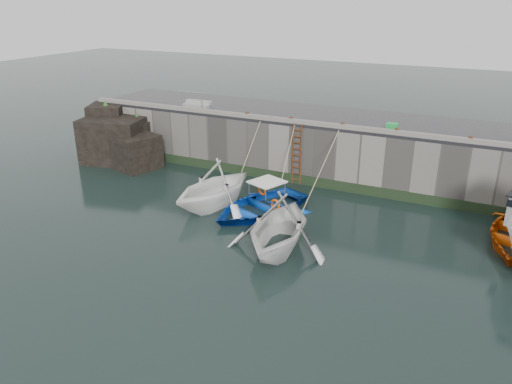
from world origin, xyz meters
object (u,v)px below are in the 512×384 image
at_px(ladder, 297,155).
at_px(bollard_b, 291,119).
at_px(boat_near_white, 215,205).
at_px(fish_crate, 392,126).
at_px(boat_near_blacktrim, 278,248).
at_px(bollard_d, 397,131).
at_px(boat_near_blue, 259,212).
at_px(bollard_e, 470,139).
at_px(bollard_c, 342,125).
at_px(bollard_a, 247,115).

height_order(ladder, bollard_b, bollard_b).
bearing_deg(boat_near_white, fish_crate, 51.31).
bearing_deg(boat_near_blacktrim, bollard_d, 62.16).
bearing_deg(boat_near_blue, boat_near_blacktrim, -30.95).
relative_size(boat_near_white, bollard_e, 17.06).
distance_m(boat_near_white, bollard_c, 7.33).
relative_size(boat_near_white, bollard_b, 17.06).
relative_size(boat_near_white, boat_near_blue, 0.94).
xyz_separation_m(boat_near_blue, fish_crate, (4.60, 5.25, 3.31)).
bearing_deg(bollard_d, boat_near_blacktrim, -110.89).
bearing_deg(boat_near_blacktrim, bollard_a, 117.57).
relative_size(fish_crate, bollard_c, 1.90).
xyz_separation_m(boat_near_blue, bollard_a, (-2.82, 4.43, 3.30)).
distance_m(boat_near_blacktrim, bollard_b, 8.39).
relative_size(boat_near_blue, bollard_e, 18.07).
relative_size(boat_near_white, bollard_d, 17.06).
bearing_deg(bollard_e, boat_near_white, -155.75).
bearing_deg(ladder, fish_crate, 14.65).
distance_m(fish_crate, bollard_c, 2.37).
distance_m(boat_near_blue, fish_crate, 7.73).
height_order(boat_near_blacktrim, fish_crate, fish_crate).
bearing_deg(bollard_a, bollard_d, 0.00).
xyz_separation_m(boat_near_blue, bollard_d, (4.98, 4.43, 3.30)).
height_order(boat_near_blacktrim, bollard_e, bollard_e).
bearing_deg(fish_crate, boat_near_white, -140.23).
distance_m(bollard_a, bollard_b, 2.50).
bearing_deg(boat_near_white, bollard_c, 57.95).
bearing_deg(ladder, boat_near_blacktrim, -73.83).
distance_m(ladder, bollard_e, 8.19).
relative_size(bollard_a, bollard_e, 1.00).
bearing_deg(bollard_a, bollard_e, 0.00).
height_order(boat_near_white, fish_crate, fish_crate).
height_order(ladder, bollard_e, bollard_e).
bearing_deg(boat_near_blue, bollard_c, 83.23).
xyz_separation_m(ladder, bollard_b, (-0.50, 0.34, 1.71)).
bearing_deg(bollard_c, bollard_e, 0.00).
height_order(boat_near_white, bollard_a, bollard_a).
distance_m(fish_crate, bollard_b, 4.99).
xyz_separation_m(boat_near_blacktrim, bollard_e, (5.98, 7.29, 3.30)).
bearing_deg(bollard_a, boat_near_white, -82.48).
bearing_deg(bollard_a, boat_near_blue, -57.57).
bearing_deg(boat_near_blacktrim, boat_near_blue, 120.61).
bearing_deg(bollard_e, boat_near_blacktrim, -129.36).
relative_size(boat_near_blue, bollard_d, 18.07).
distance_m(bollard_b, bollard_c, 2.70).
distance_m(boat_near_blue, bollard_e, 9.87).
distance_m(boat_near_white, boat_near_blue, 2.21).
bearing_deg(fish_crate, bollard_c, -158.90).
distance_m(ladder, bollard_d, 5.11).
height_order(bollard_c, bollard_d, same).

